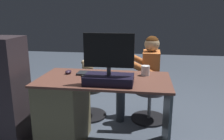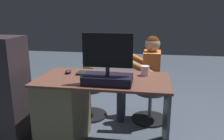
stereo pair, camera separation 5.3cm
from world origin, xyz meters
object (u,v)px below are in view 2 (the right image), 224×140
Objects in this scene: computer_mouse at (68,72)px; office_chair_teddy at (89,99)px; monitor at (108,71)px; teddy_bear at (89,74)px; tv_remote at (85,77)px; person at (144,72)px; visitor_chair at (150,102)px; keyboard at (98,74)px; desk at (72,109)px; cup at (145,71)px.

computer_mouse is 0.21× the size of office_chair_teddy.
monitor is 0.98m from teddy_bear.
person is (-0.54, -0.72, -0.12)m from tv_remote.
computer_mouse is 1.14m from visitor_chair.
office_chair_teddy is 1.01× the size of visitor_chair.
monitor is 0.55m from computer_mouse.
keyboard is at bearing 46.72° from visitor_chair.
teddy_bear is 0.70m from person.
teddy_bear reaches higher than desk.
monitor reaches higher than visitor_chair.
cup is at bearing -176.06° from computer_mouse.
person is at bearing -178.80° from office_chair_teddy.
teddy_bear is (-0.00, -0.01, 0.33)m from office_chair_teddy.
tv_remote reaches higher than desk.
office_chair_teddy is (0.72, -0.51, -0.54)m from cup.
desk is 2.83× the size of monitor.
desk is 0.45m from keyboard.
computer_mouse is at bearing 0.95° from keyboard.
keyboard is 0.93× the size of visitor_chair.
monitor is 0.41× the size of person.
cup is 0.29× the size of teddy_bear.
teddy_bear is (-0.06, -0.57, -0.18)m from computer_mouse.
computer_mouse is at bearing 37.02° from person.
desk is 0.39m from computer_mouse.
keyboard is (-0.25, -0.12, 0.36)m from desk.
teddy_bear is (0.25, -0.57, -0.17)m from keyboard.
visitor_chair is 0.42× the size of person.
monitor reaches higher than desk.
visitor_chair is (-0.63, -0.72, -0.49)m from tv_remote.
computer_mouse is 0.78m from cup.
computer_mouse is 0.09× the size of person.
keyboard is 0.79m from office_chair_teddy.
visitor_chair is at bearing -138.72° from desk.
person is (-0.30, -0.85, -0.23)m from monitor.
monitor is at bearing 115.57° from teddy_bear.
cup is at bearing -174.11° from keyboard.
computer_mouse reaches higher than teddy_bear.
cup is at bearing 92.05° from person.
visitor_chair is at bearing -179.63° from teddy_bear.
tv_remote is (-0.22, 0.14, -0.01)m from computer_mouse.
teddy_bear is at bearing -35.70° from cup.
computer_mouse reaches higher than visitor_chair.
teddy_bear is at bearing -90.00° from office_chair_teddy.
person is (-0.70, -0.69, 0.24)m from desk.
tv_remote is at bearing 19.32° from cup.
visitor_chair is (-0.07, -0.52, -0.53)m from cup.
person is (-0.45, -0.57, -0.12)m from keyboard.
desk is 0.71m from teddy_bear.
teddy_bear is at bearing 0.37° from visitor_chair.
computer_mouse is at bearing 3.94° from cup.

